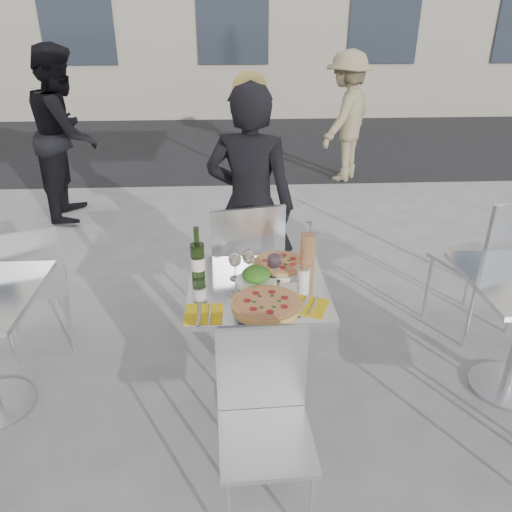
{
  "coord_description": "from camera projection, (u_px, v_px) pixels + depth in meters",
  "views": [
    {
      "loc": [
        -0.13,
        -2.26,
        2.03
      ],
      "look_at": [
        0.0,
        0.15,
        0.85
      ],
      "focal_mm": 35.0,
      "sensor_mm": 36.0,
      "label": 1
    }
  ],
  "objects": [
    {
      "name": "pizza_far",
      "position": [
        280.0,
        264.0,
        2.79
      ],
      "size": [
        0.33,
        0.33,
        0.03
      ],
      "color": "white",
      "rests_on": "main_table"
    },
    {
      "name": "salad_plate",
      "position": [
        256.0,
        276.0,
        2.62
      ],
      "size": [
        0.22,
        0.22,
        0.09
      ],
      "color": "white",
      "rests_on": "main_table"
    },
    {
      "name": "wine_bottle",
      "position": [
        198.0,
        259.0,
        2.62
      ],
      "size": [
        0.07,
        0.08,
        0.29
      ],
      "color": "#304D1D",
      "rests_on": "main_table"
    },
    {
      "name": "street_asphalt",
      "position": [
        236.0,
        141.0,
        8.76
      ],
      "size": [
        24.0,
        5.0,
        0.0
      ],
      "primitive_type": "cube",
      "color": "black",
      "rests_on": "ground"
    },
    {
      "name": "napkin_right",
      "position": [
        308.0,
        306.0,
        2.41
      ],
      "size": [
        0.24,
        0.24,
        0.01
      ],
      "rotation": [
        0.0,
        0.0,
        -0.4
      ],
      "color": "yellow",
      "rests_on": "main_table"
    },
    {
      "name": "wineglass_white_b",
      "position": [
        248.0,
        257.0,
        2.65
      ],
      "size": [
        0.07,
        0.07,
        0.16
      ],
      "color": "white",
      "rests_on": "main_table"
    },
    {
      "name": "chair_near",
      "position": [
        264.0,
        411.0,
        2.11
      ],
      "size": [
        0.41,
        0.42,
        0.86
      ],
      "rotation": [
        0.0,
        0.0,
        0.04
      ],
      "color": "silver",
      "rests_on": "ground"
    },
    {
      "name": "chair_far",
      "position": [
        244.0,
        261.0,
        3.2
      ],
      "size": [
        0.54,
        0.55,
        1.0
      ],
      "rotation": [
        0.0,
        0.0,
        3.34
      ],
      "color": "silver",
      "rests_on": "ground"
    },
    {
      "name": "main_table",
      "position": [
        258.0,
        320.0,
        2.69
      ],
      "size": [
        0.72,
        0.72,
        0.75
      ],
      "color": "#B7BABF",
      "rests_on": "ground"
    },
    {
      "name": "side_chair_lfar",
      "position": [
        31.0,
        280.0,
        3.1
      ],
      "size": [
        0.52,
        0.53,
        0.9
      ],
      "rotation": [
        0.0,
        0.0,
        3.47
      ],
      "color": "silver",
      "rests_on": "ground"
    },
    {
      "name": "carafe",
      "position": [
        308.0,
        251.0,
        2.7
      ],
      "size": [
        0.08,
        0.08,
        0.29
      ],
      "color": "#E29F60",
      "rests_on": "main_table"
    },
    {
      "name": "wineglass_red_a",
      "position": [
        275.0,
        262.0,
        2.6
      ],
      "size": [
        0.07,
        0.07,
        0.16
      ],
      "color": "white",
      "rests_on": "main_table"
    },
    {
      "name": "pizza_near",
      "position": [
        267.0,
        304.0,
        2.42
      ],
      "size": [
        0.35,
        0.35,
        0.02
      ],
      "color": "tan",
      "rests_on": "main_table"
    },
    {
      "name": "side_chair_rfar",
      "position": [
        492.0,
        255.0,
        3.26
      ],
      "size": [
        0.61,
        0.61,
        1.02
      ],
      "rotation": [
        0.0,
        0.0,
        3.51
      ],
      "color": "silver",
      "rests_on": "ground"
    },
    {
      "name": "wineglass_red_b",
      "position": [
        273.0,
        262.0,
        2.6
      ],
      "size": [
        0.07,
        0.07,
        0.16
      ],
      "color": "white",
      "rests_on": "main_table"
    },
    {
      "name": "ground",
      "position": [
        257.0,
        397.0,
        2.93
      ],
      "size": [
        80.0,
        80.0,
        0.0
      ],
      "primitive_type": "plane",
      "color": "slate"
    },
    {
      "name": "sugar_shaker",
      "position": [
        303.0,
        275.0,
        2.59
      ],
      "size": [
        0.06,
        0.06,
        0.11
      ],
      "color": "white",
      "rests_on": "main_table"
    },
    {
      "name": "woman_diner",
      "position": [
        250.0,
        207.0,
        3.41
      ],
      "size": [
        0.69,
        0.54,
        1.67
      ],
      "primitive_type": "imported",
      "rotation": [
        0.0,
        0.0,
        2.88
      ],
      "color": "black",
      "rests_on": "ground"
    },
    {
      "name": "wineglass_white_a",
      "position": [
        235.0,
        260.0,
        2.62
      ],
      "size": [
        0.07,
        0.07,
        0.16
      ],
      "color": "white",
      "rests_on": "main_table"
    },
    {
      "name": "napkin_left",
      "position": [
        204.0,
        314.0,
        2.35
      ],
      "size": [
        0.18,
        0.2,
        0.01
      ],
      "rotation": [
        0.0,
        0.0,
        -0.02
      ],
      "color": "yellow",
      "rests_on": "main_table"
    },
    {
      "name": "pedestrian_a",
      "position": [
        65.0,
        134.0,
        5.21
      ],
      "size": [
        0.74,
        0.92,
        1.78
      ],
      "primitive_type": "imported",
      "rotation": [
        0.0,
        0.0,
        1.65
      ],
      "color": "black",
      "rests_on": "ground"
    },
    {
      "name": "pedestrian_b",
      "position": [
        346.0,
        117.0,
        6.43
      ],
      "size": [
        1.11,
        1.21,
        1.64
      ],
      "primitive_type": "imported",
      "rotation": [
        0.0,
        0.0,
        4.09
      ],
      "color": "#8B7D5A",
      "rests_on": "ground"
    }
  ]
}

